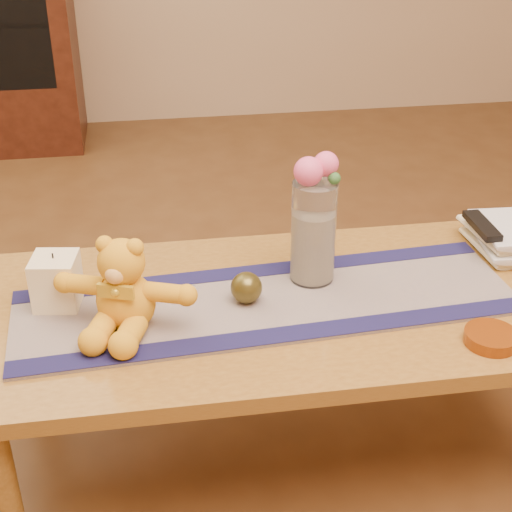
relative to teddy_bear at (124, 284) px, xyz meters
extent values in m
plane|color=#4F2F16|center=(0.35, 0.05, -0.56)|extent=(5.50, 5.50, 0.00)
cube|color=brown|center=(0.35, 0.05, -0.13)|extent=(1.40, 0.70, 0.04)
cylinder|color=brown|center=(-0.29, -0.24, -0.36)|extent=(0.07, 0.07, 0.41)
cylinder|color=brown|center=(-0.29, 0.34, -0.36)|extent=(0.07, 0.07, 0.41)
cylinder|color=brown|center=(0.99, 0.34, -0.36)|extent=(0.07, 0.07, 0.41)
cube|color=#1D1A4A|center=(0.33, 0.04, -0.11)|extent=(1.22, 0.42, 0.01)
cube|color=#171540|center=(0.34, -0.10, -0.10)|extent=(1.20, 0.13, 0.00)
cube|color=#171540|center=(0.32, 0.19, -0.10)|extent=(1.20, 0.13, 0.00)
cube|color=#FFEEBB|center=(-0.16, 0.11, -0.04)|extent=(0.12, 0.12, 0.12)
cylinder|color=black|center=(-0.16, 0.11, 0.03)|extent=(0.00, 0.00, 0.01)
cylinder|color=silver|center=(0.46, 0.13, 0.03)|extent=(0.11, 0.11, 0.26)
cylinder|color=beige|center=(0.46, 0.13, -0.01)|extent=(0.09, 0.09, 0.18)
sphere|color=#F15586|center=(0.44, 0.12, 0.19)|extent=(0.07, 0.07, 0.07)
sphere|color=#F15586|center=(0.48, 0.14, 0.20)|extent=(0.06, 0.06, 0.06)
sphere|color=#445995|center=(0.47, 0.17, 0.18)|extent=(0.04, 0.04, 0.04)
sphere|color=#445995|center=(0.43, 0.15, 0.18)|extent=(0.04, 0.04, 0.04)
sphere|color=#33662D|center=(0.50, 0.11, 0.17)|extent=(0.03, 0.03, 0.03)
sphere|color=#483F18|center=(0.28, 0.05, -0.07)|extent=(0.09, 0.09, 0.08)
imported|color=#FAEDC1|center=(0.93, 0.21, -0.10)|extent=(0.18, 0.23, 0.02)
imported|color=#FAEDC1|center=(0.94, 0.21, -0.08)|extent=(0.18, 0.24, 0.02)
imported|color=#FAEDC1|center=(0.93, 0.21, -0.06)|extent=(0.19, 0.24, 0.02)
imported|color=#FAEDC1|center=(0.94, 0.21, -0.04)|extent=(0.18, 0.23, 0.02)
cube|color=black|center=(0.93, 0.20, -0.03)|extent=(0.05, 0.16, 0.02)
cylinder|color=#BF5914|center=(0.79, -0.19, -0.10)|extent=(0.12, 0.12, 0.03)
camera|label=1|loc=(0.07, -1.46, 0.86)|focal=52.73mm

